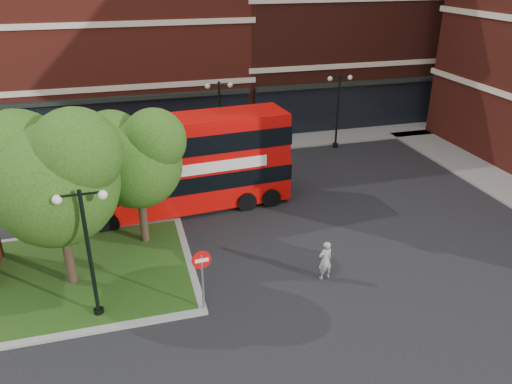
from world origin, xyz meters
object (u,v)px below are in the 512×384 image
object	(u,v)px
woman	(325,260)
car_silver	(160,155)
bus	(179,159)
car_white	(234,144)

from	to	relation	value
woman	car_silver	bearing A→B (deg)	-80.66
bus	woman	bearing A→B (deg)	-63.62
bus	car_white	xyz separation A→B (m)	(4.43, 7.19, -2.06)
bus	car_white	distance (m)	8.70
woman	car_silver	size ratio (longest dim) A/B	0.44
bus	woman	size ratio (longest dim) A/B	6.71
woman	car_white	distance (m)	14.91
bus	woman	world-z (taller)	bus
bus	car_white	world-z (taller)	bus
car_silver	woman	bearing A→B (deg)	-157.65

